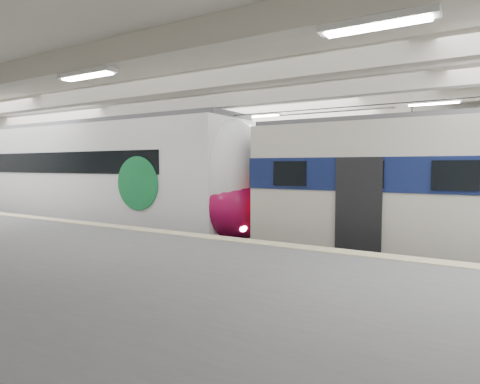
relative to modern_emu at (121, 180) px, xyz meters
The scene contains 3 objects.
station_hall 5.87m from the modern_emu, 17.42° to the right, with size 36.00×24.00×5.75m.
modern_emu is the anchor object (origin of this frame).
far_train 6.03m from the modern_emu, 114.17° to the left, with size 14.75×3.09×4.67m.
Camera 1 is at (7.29, -11.81, 2.98)m, focal length 30.00 mm.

